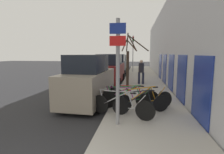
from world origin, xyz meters
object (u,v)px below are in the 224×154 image
at_px(bicycle_4, 124,97).
at_px(bicycle_2, 145,100).
at_px(pedestrian_near, 141,70).
at_px(parked_car_1, 110,70).
at_px(traffic_light, 133,49).
at_px(bicycle_1, 142,103).
at_px(bicycle_3, 130,98).
at_px(bicycle_5, 133,96).
at_px(parked_car_3, 121,63).
at_px(parked_car_2, 118,66).
at_px(signpost, 118,69).
at_px(street_tree, 129,63).
at_px(bicycle_0, 121,106).
at_px(parked_car_0, 89,81).

bearing_deg(bicycle_4, bicycle_2, -106.50).
relative_size(bicycle_2, bicycle_4, 1.03).
bearing_deg(pedestrian_near, parked_car_1, 174.05).
xyz_separation_m(parked_car_1, traffic_light, (1.63, 7.98, 1.95)).
xyz_separation_m(bicycle_1, traffic_light, (-0.81, 15.48, 2.50)).
distance_m(bicycle_3, bicycle_4, 0.35).
bearing_deg(bicycle_2, bicycle_5, 2.93).
bearing_deg(parked_car_3, bicycle_1, -80.68).
bearing_deg(bicycle_5, parked_car_2, 18.32).
height_order(signpost, pedestrian_near, signpost).
bearing_deg(bicycle_1, signpost, 125.51).
xyz_separation_m(parked_car_3, street_tree, (1.88, -14.26, 0.86)).
relative_size(bicycle_0, bicycle_5, 1.13).
bearing_deg(bicycle_0, signpost, -165.88).
distance_m(bicycle_2, parked_car_2, 12.99).
xyz_separation_m(bicycle_5, traffic_light, (-0.47, 14.22, 2.51)).
relative_size(parked_car_1, street_tree, 1.36).
distance_m(signpost, parked_car_2, 14.44).
bearing_deg(bicycle_2, pedestrian_near, -26.09).
bearing_deg(street_tree, parked_car_0, -123.39).
relative_size(bicycle_2, parked_car_2, 0.53).
relative_size(signpost, bicycle_5, 1.59).
xyz_separation_m(signpost, bicycle_3, (0.31, 1.82, -1.38)).
bearing_deg(bicycle_0, bicycle_3, 5.11).
bearing_deg(parked_car_2, parked_car_3, 92.30).
bearing_deg(traffic_light, street_tree, -89.60).
height_order(bicycle_4, traffic_light, traffic_light).
bearing_deg(traffic_light, bicycle_4, -89.69).
bearing_deg(street_tree, bicycle_4, -89.97).
relative_size(bicycle_1, parked_car_2, 0.49).
bearing_deg(bicycle_3, bicycle_5, -23.68).
bearing_deg(street_tree, bicycle_0, -89.99).
relative_size(bicycle_1, pedestrian_near, 1.18).
height_order(bicycle_3, parked_car_0, parked_car_0).
xyz_separation_m(bicycle_4, parked_car_3, (-1.88, 17.68, 0.48)).
bearing_deg(parked_car_0, bicycle_2, -20.81).
xyz_separation_m(signpost, bicycle_1, (0.78, 1.18, -1.40)).
bearing_deg(bicycle_4, parked_car_1, 25.36).
relative_size(bicycle_1, traffic_light, 0.47).
distance_m(signpost, bicycle_2, 2.30).
relative_size(parked_car_0, traffic_light, 0.98).
bearing_deg(parked_car_3, traffic_light, -58.25).
relative_size(bicycle_3, traffic_light, 0.55).
bearing_deg(bicycle_5, bicycle_4, 143.63).
height_order(parked_car_3, pedestrian_near, parked_car_3).
xyz_separation_m(bicycle_1, bicycle_5, (-0.34, 1.26, -0.02)).
distance_m(bicycle_3, traffic_light, 15.05).
distance_m(bicycle_3, bicycle_5, 0.64).
bearing_deg(parked_car_3, bicycle_3, -81.88).
relative_size(bicycle_0, pedestrian_near, 1.31).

